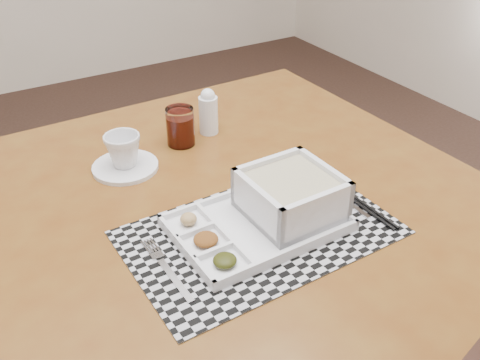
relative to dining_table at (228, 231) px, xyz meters
name	(u,v)px	position (x,y,z in m)	size (l,w,h in m)	color
dining_table	(228,231)	(0.00, 0.00, 0.00)	(1.11, 1.11, 0.82)	#5C2E10
placemat	(260,232)	(0.00, -0.13, 0.09)	(0.50, 0.32, 0.00)	#A5A5AD
serving_tray	(281,205)	(0.05, -0.12, 0.12)	(0.32, 0.23, 0.10)	silver
fork	(166,268)	(-0.20, -0.13, 0.09)	(0.02, 0.19, 0.00)	silver
spoon	(325,185)	(0.20, -0.07, 0.09)	(0.04, 0.18, 0.01)	silver
chopsticks	(354,199)	(0.22, -0.14, 0.09)	(0.02, 0.24, 0.01)	black
saucer	(125,167)	(-0.14, 0.23, 0.09)	(0.15, 0.15, 0.01)	silver
cup	(123,150)	(-0.14, 0.23, 0.13)	(0.08, 0.08, 0.08)	silver
juice_glass	(180,128)	(0.02, 0.27, 0.13)	(0.07, 0.07, 0.09)	white
creamer_bottle	(208,112)	(0.11, 0.29, 0.14)	(0.05, 0.05, 0.12)	silver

